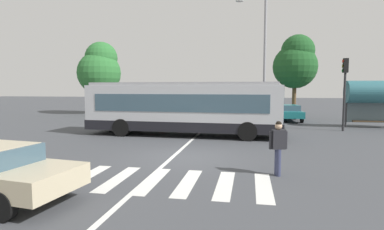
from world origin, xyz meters
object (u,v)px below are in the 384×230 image
Objects in this scene: parked_car_teal at (288,112)px; twin_arm_street_lamp at (265,47)px; parked_car_silver at (221,111)px; parked_car_blue at (253,111)px; parked_car_white at (191,110)px; city_transit_bus at (183,108)px; bus_stop_shelter at (382,93)px; background_tree_right at (296,62)px; traffic_light_far_corner at (345,82)px; pedestrian_crossing_street at (278,145)px; background_tree_left at (100,69)px; parked_car_red at (161,110)px.

twin_arm_street_lamp is (-2.15, -3.34, 4.98)m from parked_car_teal.
parked_car_silver is 2.77m from parked_car_blue.
parked_car_white and parked_car_teal have the same top height.
city_transit_bus is 13.86m from bus_stop_shelter.
background_tree_right is (6.52, 2.85, 4.31)m from parked_car_silver.
parked_car_silver is at bearing 146.40° from traffic_light_far_corner.
city_transit_bus is at bearing 121.55° from pedestrian_crossing_street.
bus_stop_shelter is at bearing -33.49° from parked_car_teal.
bus_stop_shelter is (5.65, -3.74, 1.65)m from parked_car_teal.
bus_stop_shelter is 8.48m from twin_arm_street_lamp.
background_tree_right reaches higher than parked_car_teal.
background_tree_left is at bearing 163.28° from bus_stop_shelter.
parked_car_teal is 6.80m from traffic_light_far_corner.
parked_car_silver and parked_car_blue have the same top height.
parked_car_teal is at bearing 0.56° from parked_car_blue.
bus_stop_shelter is (16.56, -3.29, 1.65)m from parked_car_red.
background_tree_left is 19.67m from background_tree_right.
traffic_light_far_corner reaches higher than parked_car_silver.
parked_car_teal is (10.91, 0.45, 0.00)m from parked_car_red.
bus_stop_shelter is at bearing -17.29° from parked_car_silver.
background_tree_right is (7.83, 12.06, 3.49)m from city_transit_bus.
bus_stop_shelter is at bearing 24.28° from city_transit_bus.
background_tree_right is at bearing 57.00° from city_transit_bus.
parked_car_white is 8.67m from twin_arm_street_lamp.
pedestrian_crossing_street is 18.68m from parked_car_red.
background_tree_left is (-16.48, 20.62, 3.82)m from pedestrian_crossing_street.
parked_car_red is at bearing -177.50° from parked_car_silver.
bus_stop_shelter is at bearing -53.09° from background_tree_right.
parked_car_silver is 10.31m from traffic_light_far_corner.
city_transit_bus is at bearing -47.80° from background_tree_left.
parked_car_silver is 5.66m from parked_car_teal.
pedestrian_crossing_street is 18.17m from parked_car_white.
city_transit_bus is 1.50× the size of background_tree_right.
city_transit_bus is at bearing -159.35° from traffic_light_far_corner.
traffic_light_far_corner is 6.05m from twin_arm_street_lamp.
city_transit_bus is 2.46× the size of parked_car_blue.
parked_car_silver is at bearing 101.29° from pedestrian_crossing_street.
parked_car_teal is at bearing 2.21° from parked_car_silver.
city_transit_bus is 2.46× the size of parked_car_silver.
background_tree_left is (-13.12, 3.82, 4.02)m from parked_car_silver.
parked_car_teal is (8.34, -0.12, 0.00)m from parked_car_white.
city_transit_bus reaches higher than parked_car_red.
background_tree_left is at bearing 163.77° from parked_car_silver.
bus_stop_shelter reaches higher than parked_car_teal.
city_transit_bus is 1.49× the size of background_tree_left.
bus_stop_shelter is (8.54, -3.71, 1.65)m from parked_car_blue.
traffic_light_far_corner reaches higher than parked_car_blue.
background_tree_right reaches higher than parked_car_silver.
parked_car_teal is at bearing 57.26° from twin_arm_street_lamp.
city_transit_bus is 14.79m from background_tree_right.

